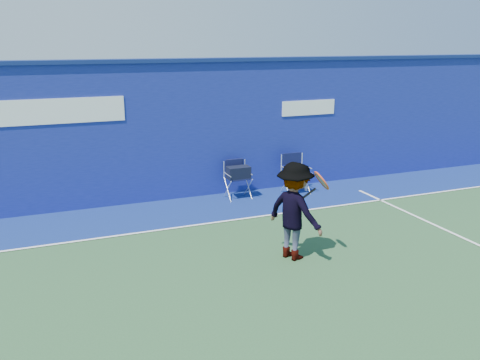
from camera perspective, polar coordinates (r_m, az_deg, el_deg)
name	(u,v)px	position (r m, az deg, el deg)	size (l,w,h in m)	color
ground	(250,305)	(7.06, 1.16, -13.88)	(80.00, 80.00, 0.00)	#2A4F2C
stadium_wall	(158,130)	(11.30, -9.14, 5.52)	(24.00, 0.50, 3.08)	navy
out_of_bounds_strip	(174,213)	(10.64, -7.45, -3.64)	(24.00, 1.80, 0.01)	navy
court_lines	(234,285)	(7.55, -0.64, -11.73)	(24.00, 12.00, 0.01)	white
directors_chair_left	(238,182)	(11.43, -0.24, -0.26)	(0.51, 0.47, 0.86)	silver
directors_chair_right	(296,181)	(11.92, 6.27, -0.10)	(0.54, 0.49, 0.91)	silver
water_bottle	(306,186)	(12.14, 7.42, -0.71)	(0.07, 0.07, 0.22)	silver
tennis_player	(295,211)	(8.23, 6.18, -3.47)	(1.02, 1.19, 1.61)	#EA4738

